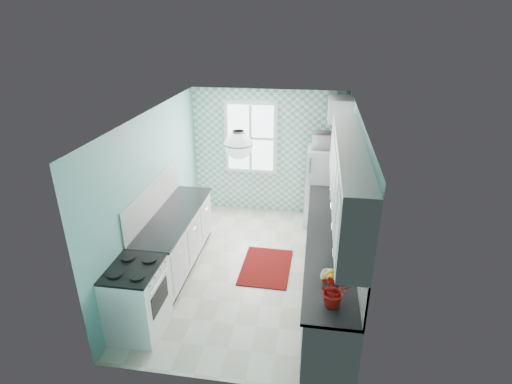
# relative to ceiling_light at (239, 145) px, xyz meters

# --- Properties ---
(floor) EXTENTS (3.00, 4.40, 0.02)m
(floor) POSITION_rel_ceiling_light_xyz_m (0.00, 0.80, -2.33)
(floor) COLOR silver
(floor) RESTS_ON ground
(ceiling) EXTENTS (3.00, 4.40, 0.02)m
(ceiling) POSITION_rel_ceiling_light_xyz_m (0.00, 0.80, 0.19)
(ceiling) COLOR white
(ceiling) RESTS_ON wall_back
(wall_back) EXTENTS (3.00, 0.02, 2.50)m
(wall_back) POSITION_rel_ceiling_light_xyz_m (0.00, 3.01, -1.07)
(wall_back) COLOR #67ACA6
(wall_back) RESTS_ON floor
(wall_front) EXTENTS (3.00, 0.02, 2.50)m
(wall_front) POSITION_rel_ceiling_light_xyz_m (0.00, -1.41, -1.07)
(wall_front) COLOR #67ACA6
(wall_front) RESTS_ON floor
(wall_left) EXTENTS (0.02, 4.40, 2.50)m
(wall_left) POSITION_rel_ceiling_light_xyz_m (-1.51, 0.80, -1.07)
(wall_left) COLOR #67ACA6
(wall_left) RESTS_ON floor
(wall_right) EXTENTS (0.02, 4.40, 2.50)m
(wall_right) POSITION_rel_ceiling_light_xyz_m (1.51, 0.80, -1.07)
(wall_right) COLOR #67ACA6
(wall_right) RESTS_ON floor
(accent_wall) EXTENTS (3.00, 0.01, 2.50)m
(accent_wall) POSITION_rel_ceiling_light_xyz_m (0.00, 2.99, -1.07)
(accent_wall) COLOR #66B4A1
(accent_wall) RESTS_ON wall_back
(window) EXTENTS (1.04, 0.05, 1.44)m
(window) POSITION_rel_ceiling_light_xyz_m (-0.35, 2.96, -0.77)
(window) COLOR white
(window) RESTS_ON wall_back
(backsplash_right) EXTENTS (0.02, 3.60, 0.51)m
(backsplash_right) POSITION_rel_ceiling_light_xyz_m (1.49, 0.40, -1.13)
(backsplash_right) COLOR white
(backsplash_right) RESTS_ON wall_right
(backsplash_left) EXTENTS (0.02, 2.15, 0.51)m
(backsplash_left) POSITION_rel_ceiling_light_xyz_m (-1.49, 0.73, -1.13)
(backsplash_left) COLOR white
(backsplash_left) RESTS_ON wall_left
(upper_cabinets_right) EXTENTS (0.33, 3.20, 0.90)m
(upper_cabinets_right) POSITION_rel_ceiling_light_xyz_m (1.33, 0.20, -0.42)
(upper_cabinets_right) COLOR white
(upper_cabinets_right) RESTS_ON wall_right
(upper_cabinet_fridge) EXTENTS (0.40, 0.74, 0.40)m
(upper_cabinet_fridge) POSITION_rel_ceiling_light_xyz_m (1.30, 2.63, -0.07)
(upper_cabinet_fridge) COLOR white
(upper_cabinet_fridge) RESTS_ON wall_right
(ceiling_light) EXTENTS (0.34, 0.34, 0.35)m
(ceiling_light) POSITION_rel_ceiling_light_xyz_m (0.00, 0.00, 0.00)
(ceiling_light) COLOR silver
(ceiling_light) RESTS_ON ceiling
(base_cabinets_right) EXTENTS (0.60, 3.60, 0.90)m
(base_cabinets_right) POSITION_rel_ceiling_light_xyz_m (1.20, 0.40, -1.87)
(base_cabinets_right) COLOR white
(base_cabinets_right) RESTS_ON floor
(countertop_right) EXTENTS (0.63, 3.60, 0.04)m
(countertop_right) POSITION_rel_ceiling_light_xyz_m (1.19, 0.40, -1.40)
(countertop_right) COLOR black
(countertop_right) RESTS_ON base_cabinets_right
(base_cabinets_left) EXTENTS (0.60, 2.15, 0.90)m
(base_cabinets_left) POSITION_rel_ceiling_light_xyz_m (-1.20, 0.73, -1.87)
(base_cabinets_left) COLOR white
(base_cabinets_left) RESTS_ON floor
(countertop_left) EXTENTS (0.63, 2.15, 0.04)m
(countertop_left) POSITION_rel_ceiling_light_xyz_m (-1.19, 0.73, -1.40)
(countertop_left) COLOR black
(countertop_left) RESTS_ON base_cabinets_left
(fridge) EXTENTS (0.67, 0.66, 1.53)m
(fridge) POSITION_rel_ceiling_light_xyz_m (1.11, 2.59, -1.56)
(fridge) COLOR silver
(fridge) RESTS_ON floor
(stove) EXTENTS (0.61, 0.76, 0.92)m
(stove) POSITION_rel_ceiling_light_xyz_m (-1.20, -0.73, -1.84)
(stove) COLOR white
(stove) RESTS_ON floor
(sink) EXTENTS (0.51, 0.43, 0.53)m
(sink) POSITION_rel_ceiling_light_xyz_m (1.20, 1.18, -1.39)
(sink) COLOR silver
(sink) RESTS_ON countertop_right
(rug) EXTENTS (0.80, 1.13, 0.02)m
(rug) POSITION_rel_ceiling_light_xyz_m (0.24, 0.87, -2.32)
(rug) COLOR #820501
(rug) RESTS_ON floor
(dish_towel) EXTENTS (0.11, 0.26, 0.41)m
(dish_towel) POSITION_rel_ceiling_light_xyz_m (0.89, 1.45, -1.84)
(dish_towel) COLOR #6CC0BE
(dish_towel) RESTS_ON base_cabinets_right
(fruit_bowl) EXTENTS (0.31, 0.31, 0.07)m
(fruit_bowl) POSITION_rel_ceiling_light_xyz_m (1.20, -0.62, -1.35)
(fruit_bowl) COLOR silver
(fruit_bowl) RESTS_ON countertop_right
(potted_plant) EXTENTS (0.42, 0.40, 0.37)m
(potted_plant) POSITION_rel_ceiling_light_xyz_m (1.20, -1.05, -1.20)
(potted_plant) COLOR #A10911
(potted_plant) RESTS_ON countertop_right
(soap_bottle) EXTENTS (0.09, 0.09, 0.18)m
(soap_bottle) POSITION_rel_ceiling_light_xyz_m (1.25, 1.65, -1.29)
(soap_bottle) COLOR #A4B7BB
(soap_bottle) RESTS_ON countertop_right
(microwave) EXTENTS (0.52, 0.35, 0.29)m
(microwave) POSITION_rel_ceiling_light_xyz_m (1.11, 2.59, -0.65)
(microwave) COLOR white
(microwave) RESTS_ON fridge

